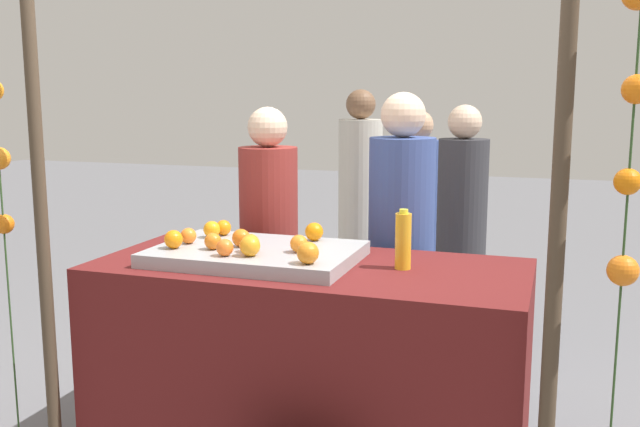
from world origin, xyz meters
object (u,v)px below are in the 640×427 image
object	(u,v)px
orange_0	(212,229)
vendor_left	(269,263)
orange_1	(173,239)
juice_bottle	(403,241)
vendor_right	(400,267)
stall_counter	(309,365)

from	to	relation	value
orange_0	vendor_left	world-z (taller)	vendor_left
orange_1	vendor_left	size ratio (longest dim) A/B	0.05
orange_0	juice_bottle	distance (m)	0.95
juice_bottle	vendor_right	world-z (taller)	vendor_right
orange_1	vendor_right	world-z (taller)	vendor_right
juice_bottle	vendor_left	distance (m)	1.14
orange_1	vendor_left	distance (m)	0.90
orange_0	orange_1	world-z (taller)	orange_1
vendor_left	stall_counter	bearing A→B (deg)	-55.15
orange_0	vendor_left	size ratio (longest dim) A/B	0.05
orange_0	juice_bottle	bearing A→B (deg)	-4.62
vendor_left	juice_bottle	bearing A→B (deg)	-36.08
orange_1	orange_0	bearing A→B (deg)	79.91
vendor_left	vendor_right	bearing A→B (deg)	-1.71
vendor_right	juice_bottle	bearing A→B (deg)	-77.07
stall_counter	juice_bottle	bearing A→B (deg)	5.74
vendor_right	vendor_left	bearing A→B (deg)	178.29
stall_counter	vendor_right	distance (m)	0.78
stall_counter	vendor_right	bearing A→B (deg)	68.29
stall_counter	vendor_left	distance (m)	0.89
orange_0	vendor_right	size ratio (longest dim) A/B	0.05
stall_counter	orange_0	distance (m)	0.79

